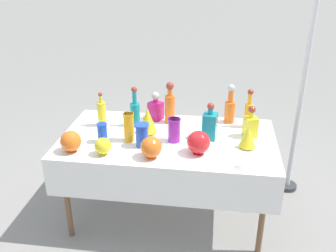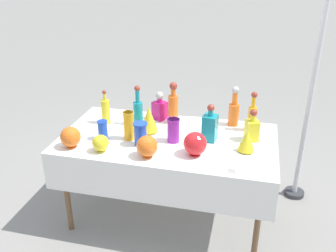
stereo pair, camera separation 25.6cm
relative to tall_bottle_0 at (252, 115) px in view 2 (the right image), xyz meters
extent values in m
plane|color=gray|center=(-0.63, -0.28, -0.90)|extent=(40.00, 40.00, 0.00)
cube|color=white|center=(-0.63, -0.28, -0.15)|extent=(1.68, 0.91, 0.03)
cube|color=white|center=(-0.63, -0.74, -0.29)|extent=(1.68, 0.01, 0.31)
cylinder|color=brown|center=(-1.37, -0.64, -0.53)|extent=(0.04, 0.04, 0.73)
cylinder|color=brown|center=(0.11, -0.64, -0.53)|extent=(0.04, 0.04, 0.73)
cylinder|color=brown|center=(-1.37, 0.07, -0.53)|extent=(0.04, 0.04, 0.73)
cylinder|color=brown|center=(0.11, 0.07, -0.53)|extent=(0.04, 0.04, 0.73)
cylinder|color=orange|center=(0.00, 0.00, -0.03)|extent=(0.07, 0.07, 0.20)
cylinder|color=orange|center=(0.00, 0.00, 0.11)|extent=(0.03, 0.03, 0.09)
sphere|color=maroon|center=(0.00, 0.00, 0.17)|extent=(0.05, 0.05, 0.05)
cylinder|color=yellow|center=(-1.20, -0.14, -0.03)|extent=(0.07, 0.07, 0.21)
cylinder|color=yellow|center=(-1.20, -0.14, 0.10)|extent=(0.03, 0.03, 0.06)
sphere|color=maroon|center=(-1.20, -0.14, 0.14)|extent=(0.03, 0.03, 0.03)
cylinder|color=orange|center=(-0.15, 0.07, -0.04)|extent=(0.09, 0.09, 0.18)
cylinder|color=orange|center=(-0.15, 0.07, 0.10)|extent=(0.04, 0.04, 0.11)
sphere|color=#B2B2B7|center=(-0.15, 0.07, 0.17)|extent=(0.06, 0.06, 0.06)
cylinder|color=orange|center=(-0.65, 0.00, -0.02)|extent=(0.08, 0.08, 0.24)
cylinder|color=orange|center=(-0.65, 0.00, 0.14)|extent=(0.04, 0.04, 0.07)
sphere|color=maroon|center=(-0.65, 0.00, 0.19)|extent=(0.07, 0.07, 0.07)
cylinder|color=teal|center=(-0.93, -0.11, -0.04)|extent=(0.08, 0.08, 0.20)
cylinder|color=teal|center=(-0.93, -0.11, 0.12)|extent=(0.03, 0.03, 0.11)
sphere|color=maroon|center=(-0.93, -0.11, 0.19)|extent=(0.05, 0.05, 0.05)
cube|color=teal|center=(-0.31, -0.25, -0.03)|extent=(0.12, 0.12, 0.21)
cylinder|color=teal|center=(-0.31, -0.25, 0.09)|extent=(0.04, 0.04, 0.05)
sphere|color=maroon|center=(-0.31, -0.25, 0.13)|extent=(0.06, 0.06, 0.06)
cube|color=#C61972|center=(-0.78, 0.05, -0.06)|extent=(0.14, 0.14, 0.16)
cylinder|color=#C61972|center=(-0.78, 0.05, 0.04)|extent=(0.04, 0.04, 0.04)
sphere|color=#B2B2B7|center=(-0.78, 0.05, 0.08)|extent=(0.07, 0.07, 0.07)
cube|color=yellow|center=(0.01, -0.18, -0.05)|extent=(0.12, 0.12, 0.16)
cylinder|color=yellow|center=(0.01, -0.18, 0.05)|extent=(0.04, 0.04, 0.05)
sphere|color=maroon|center=(0.01, -0.18, 0.10)|extent=(0.06, 0.06, 0.06)
cylinder|color=orange|center=(-0.92, -0.38, -0.02)|extent=(0.08, 0.08, 0.23)
cylinder|color=orange|center=(-0.92, -0.38, 0.09)|extent=(0.09, 0.09, 0.01)
cylinder|color=blue|center=(-1.11, -0.43, -0.06)|extent=(0.07, 0.07, 0.15)
cylinder|color=blue|center=(-1.11, -0.43, 0.01)|extent=(0.08, 0.08, 0.01)
cylinder|color=purple|center=(-0.57, -0.34, -0.04)|extent=(0.09, 0.09, 0.19)
cylinder|color=purple|center=(-0.57, -0.34, 0.05)|extent=(0.10, 0.10, 0.01)
cylinder|color=blue|center=(-0.80, -0.45, -0.05)|extent=(0.09, 0.09, 0.18)
cylinder|color=blue|center=(-0.80, -0.45, 0.04)|extent=(0.11, 0.11, 0.01)
cylinder|color=yellow|center=(-0.02, -0.37, -0.13)|extent=(0.08, 0.08, 0.01)
cone|color=yellow|center=(-0.02, -0.37, -0.04)|extent=(0.13, 0.13, 0.16)
cylinder|color=yellow|center=(-0.80, -0.22, -0.13)|extent=(0.08, 0.08, 0.01)
cone|color=yellow|center=(-0.80, -0.22, -0.02)|extent=(0.15, 0.15, 0.20)
cylinder|color=yellow|center=(-1.05, -0.62, -0.13)|extent=(0.05, 0.05, 0.01)
sphere|color=yellow|center=(-1.05, -0.62, -0.07)|extent=(0.12, 0.12, 0.12)
cylinder|color=red|center=(-0.38, -0.51, -0.13)|extent=(0.08, 0.08, 0.01)
sphere|color=red|center=(-0.38, -0.51, -0.04)|extent=(0.17, 0.17, 0.17)
cylinder|color=orange|center=(-1.29, -0.60, -0.13)|extent=(0.07, 0.07, 0.01)
sphere|color=orange|center=(-1.29, -0.60, -0.05)|extent=(0.15, 0.15, 0.15)
cylinder|color=orange|center=(-0.70, -0.61, -0.13)|extent=(0.07, 0.07, 0.01)
sphere|color=orange|center=(-0.70, -0.61, -0.05)|extent=(0.15, 0.15, 0.15)
cube|color=white|center=(-0.10, -0.70, -0.12)|extent=(0.05, 0.02, 0.04)
cube|color=tan|center=(-1.08, 0.53, -0.74)|extent=(0.49, 0.44, 0.30)
cube|color=tan|center=(-1.08, 0.66, -0.55)|extent=(0.44, 0.08, 0.09)
cylinder|color=silver|center=(0.46, 0.29, 0.50)|extent=(0.04, 0.04, 2.80)
cylinder|color=#333338|center=(0.46, 0.29, -0.88)|extent=(0.18, 0.18, 0.04)
camera|label=1|loc=(-0.27, -2.89, 1.20)|focal=40.00mm
camera|label=2|loc=(-0.02, -2.84, 1.20)|focal=40.00mm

